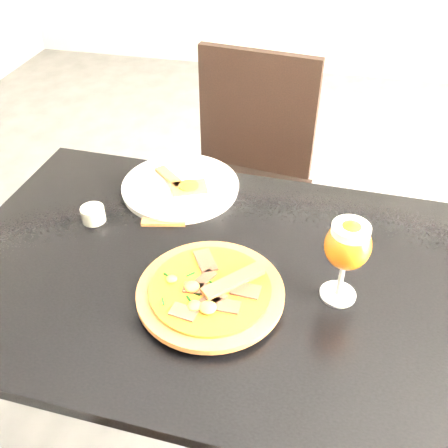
% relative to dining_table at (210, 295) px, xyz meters
% --- Properties ---
extents(ground, '(6.00, 6.00, 0.00)m').
position_rel_dining_table_xyz_m(ground, '(0.22, 0.10, -0.66)').
color(ground, '#4E4E50').
rests_on(ground, ground).
extents(dining_table, '(1.23, 0.84, 0.75)m').
position_rel_dining_table_xyz_m(dining_table, '(0.00, 0.00, 0.00)').
color(dining_table, black).
rests_on(dining_table, ground).
extents(chair_far, '(0.50, 0.50, 0.96)m').
position_rel_dining_table_xyz_m(chair_far, '(-0.05, 0.67, -0.13)').
color(chair_far, black).
rests_on(chair_far, ground).
extents(plate_main, '(0.29, 0.29, 0.01)m').
position_rel_dining_table_xyz_m(plate_main, '(0.03, -0.08, 0.10)').
color(plate_main, silver).
rests_on(plate_main, dining_table).
extents(pizza, '(0.31, 0.31, 0.03)m').
position_rel_dining_table_xyz_m(pizza, '(0.03, -0.09, 0.11)').
color(pizza, brown).
rests_on(pizza, plate_main).
extents(plate_second, '(0.33, 0.33, 0.02)m').
position_rel_dining_table_xyz_m(plate_second, '(-0.15, 0.29, 0.10)').
color(plate_second, silver).
rests_on(plate_second, dining_table).
extents(crust_scraps, '(0.17, 0.13, 0.01)m').
position_rel_dining_table_xyz_m(crust_scraps, '(-0.15, 0.28, 0.11)').
color(crust_scraps, brown).
rests_on(crust_scraps, plate_second).
extents(loose_crust, '(0.11, 0.05, 0.01)m').
position_rel_dining_table_xyz_m(loose_crust, '(-0.15, 0.13, 0.09)').
color(loose_crust, brown).
rests_on(loose_crust, dining_table).
extents(sauce_cup, '(0.06, 0.06, 0.04)m').
position_rel_dining_table_xyz_m(sauce_cup, '(-0.33, 0.10, 0.11)').
color(sauce_cup, '#B5B6A4').
rests_on(sauce_cup, dining_table).
extents(beer_glass, '(0.09, 0.09, 0.20)m').
position_rel_dining_table_xyz_m(beer_glass, '(0.29, -0.02, 0.23)').
color(beer_glass, '#B7BDC1').
rests_on(beer_glass, dining_table).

